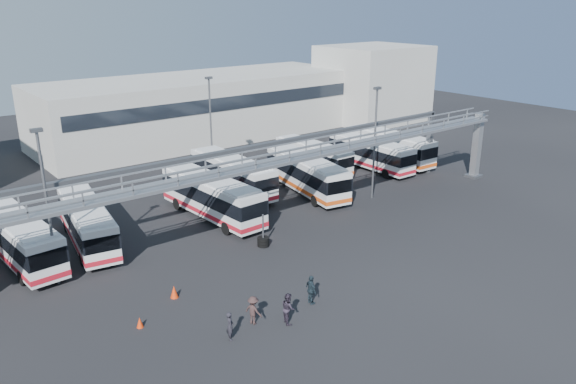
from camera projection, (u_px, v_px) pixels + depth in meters
ground at (326, 259)px, 39.71m from camera, size 140.00×140.00×0.00m
gantry at (275, 166)px, 42.28m from camera, size 51.40×5.15×7.10m
warehouse at (201, 107)px, 73.65m from camera, size 42.00×14.00×8.00m
building_right at (373, 83)px, 83.95m from camera, size 14.00×12.00×11.00m
light_pole_left at (47, 200)px, 34.41m from camera, size 0.70×0.35×10.21m
light_pole_mid at (375, 137)px, 50.08m from camera, size 0.70×0.35×10.21m
light_pole_back at (211, 122)px, 56.52m from camera, size 0.70×0.35×10.21m
bus_1 at (19, 237)px, 38.66m from camera, size 3.38×11.26×3.37m
bus_2 at (87, 222)px, 41.43m from camera, size 4.13×10.98×3.26m
bus_4 at (212, 196)px, 46.54m from camera, size 3.26×11.73×3.53m
bus_5 at (232, 173)px, 52.74m from camera, size 2.79×11.36×3.44m
bus_6 at (306, 173)px, 52.70m from camera, size 4.66×11.75×3.48m
bus_7 at (313, 155)px, 59.64m from camera, size 2.39×10.15×3.08m
bus_8 at (371, 153)px, 60.24m from camera, size 2.72×10.78×3.26m
bus_9 at (390, 146)px, 62.69m from camera, size 3.14×11.54×3.48m
pedestrian_a at (230, 326)px, 30.06m from camera, size 0.58×0.70×1.64m
pedestrian_b at (288, 308)px, 31.60m from camera, size 0.95×1.07×1.83m
pedestrian_c at (253, 310)px, 31.50m from camera, size 0.94×1.24×1.70m
pedestrian_d at (311, 290)px, 33.56m from camera, size 0.63×1.14×1.84m
cone_left at (174, 292)px, 34.43m from camera, size 0.54×0.54×0.79m
cone_right at (140, 322)px, 31.32m from camera, size 0.40×0.40×0.62m
tire_stack at (263, 241)px, 41.61m from camera, size 0.88×0.88×2.53m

